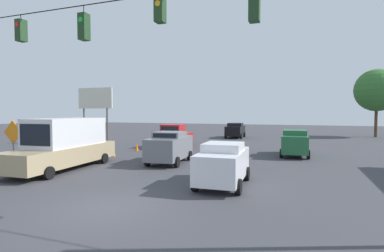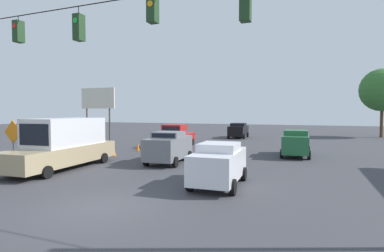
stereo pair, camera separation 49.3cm
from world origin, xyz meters
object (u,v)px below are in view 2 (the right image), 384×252
object	(u,v)px
sedan_grey_withflow_mid	(169,147)
traffic_cone_nearest	(50,165)
pickup_truck_red_withflow_far	(176,136)
traffic_cone_farthest	(168,140)
overhead_signal_span	(115,61)
work_zone_sign	(13,136)
box_truck_tan_parked_shoulder	(64,144)
tree_horizon_left	(382,90)
traffic_cone_fifth	(151,143)
traffic_cone_third	(114,152)
sedan_black_withflow_deep	(238,130)
roadside_billboard	(98,103)
traffic_cone_second	(88,156)
sedan_green_oncoming_far	(296,143)
traffic_cone_fourth	(138,147)
sedan_white_crossing_near	(219,163)

from	to	relation	value
sedan_grey_withflow_mid	traffic_cone_nearest	distance (m)	6.97
pickup_truck_red_withflow_far	traffic_cone_farthest	size ratio (longest dim) A/B	8.25
overhead_signal_span	work_zone_sign	xyz separation A→B (m)	(8.20, -2.22, -3.16)
box_truck_tan_parked_shoulder	tree_horizon_left	world-z (taller)	tree_horizon_left
traffic_cone_fifth	tree_horizon_left	bearing A→B (deg)	-138.24
work_zone_sign	overhead_signal_span	bearing A→B (deg)	164.87
traffic_cone_nearest	traffic_cone_third	world-z (taller)	same
box_truck_tan_parked_shoulder	traffic_cone_third	xyz separation A→B (m)	(0.16, -5.02, -1.09)
sedan_black_withflow_deep	traffic_cone_third	size ratio (longest dim) A/B	6.70
pickup_truck_red_withflow_far	traffic_cone_fifth	bearing A→B (deg)	24.63
roadside_billboard	work_zone_sign	world-z (taller)	roadside_billboard
traffic_cone_fifth	tree_horizon_left	size ratio (longest dim) A/B	0.08
sedan_black_withflow_deep	traffic_cone_farthest	distance (m)	10.92
traffic_cone_second	work_zone_sign	size ratio (longest dim) A/B	0.24
traffic_cone_second	roadside_billboard	xyz separation A→B (m)	(6.65, -9.34, 3.90)
pickup_truck_red_withflow_far	roadside_billboard	distance (m)	9.27
pickup_truck_red_withflow_far	sedan_grey_withflow_mid	bearing A→B (deg)	111.15
sedan_green_oncoming_far	traffic_cone_fourth	distance (m)	12.70
traffic_cone_nearest	traffic_cone_farthest	distance (m)	15.11
sedan_green_oncoming_far	tree_horizon_left	world-z (taller)	tree_horizon_left
overhead_signal_span	traffic_cone_second	bearing A→B (deg)	-43.54
sedan_black_withflow_deep	traffic_cone_farthest	bearing A→B (deg)	61.38
traffic_cone_nearest	tree_horizon_left	world-z (taller)	tree_horizon_left
overhead_signal_span	sedan_black_withflow_deep	world-z (taller)	overhead_signal_span
overhead_signal_span	roadside_billboard	size ratio (longest dim) A/B	3.87
box_truck_tan_parked_shoulder	traffic_cone_second	xyz separation A→B (m)	(0.27, -2.35, -1.09)
sedan_black_withflow_deep	traffic_cone_nearest	distance (m)	25.22
roadside_billboard	pickup_truck_red_withflow_far	bearing A→B (deg)	-177.79
box_truck_tan_parked_shoulder	traffic_cone_fourth	distance (m)	8.44
traffic_cone_fourth	box_truck_tan_parked_shoulder	bearing A→B (deg)	91.18
traffic_cone_fourth	traffic_cone_fifth	bearing A→B (deg)	-86.12
pickup_truck_red_withflow_far	sedan_white_crossing_near	bearing A→B (deg)	121.59
pickup_truck_red_withflow_far	traffic_cone_fifth	xyz separation A→B (m)	(2.11, 0.97, -0.64)
traffic_cone_nearest	work_zone_sign	bearing A→B (deg)	38.23
traffic_cone_third	traffic_cone_second	bearing A→B (deg)	87.75
traffic_cone_second	work_zone_sign	bearing A→B (deg)	73.42
sedan_green_oncoming_far	roadside_billboard	distance (m)	19.69
traffic_cone_farthest	roadside_billboard	distance (m)	8.18
roadside_billboard	sedan_green_oncoming_far	bearing A→B (deg)	174.67
traffic_cone_second	tree_horizon_left	xyz separation A→B (m)	(-22.26, -28.66, 5.73)
pickup_truck_red_withflow_far	traffic_cone_second	xyz separation A→B (m)	(2.02, 9.67, -0.64)
sedan_black_withflow_deep	traffic_cone_fourth	distance (m)	16.28
traffic_cone_nearest	traffic_cone_second	size ratio (longest dim) A/B	1.00
traffic_cone_fourth	sedan_black_withflow_deep	bearing A→B (deg)	-108.66
sedan_green_oncoming_far	traffic_cone_fifth	distance (m)	12.84
sedan_green_oncoming_far	roadside_billboard	bearing A→B (deg)	-5.33
sedan_green_oncoming_far	traffic_cone_farthest	distance (m)	13.35
pickup_truck_red_withflow_far	traffic_cone_nearest	world-z (taller)	pickup_truck_red_withflow_far
box_truck_tan_parked_shoulder	traffic_cone_farthest	bearing A→B (deg)	-89.24
sedan_white_crossing_near	traffic_cone_third	size ratio (longest dim) A/B	6.11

